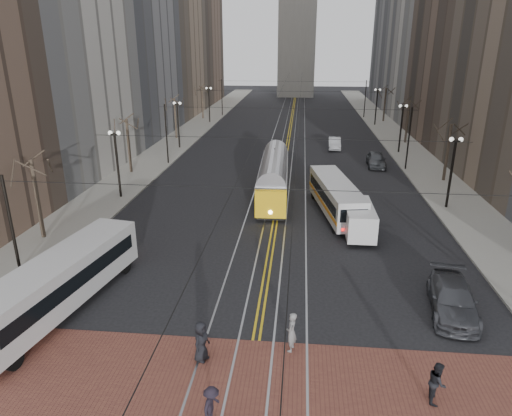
% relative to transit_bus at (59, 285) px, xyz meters
% --- Properties ---
extents(ground, '(260.00, 260.00, 0.00)m').
position_rel_transit_bus_xyz_m(ground, '(9.99, -0.63, -1.39)').
color(ground, black).
rests_on(ground, ground).
extents(sidewalk_left, '(5.00, 140.00, 0.15)m').
position_rel_transit_bus_xyz_m(sidewalk_left, '(-5.01, 44.37, -1.32)').
color(sidewalk_left, gray).
rests_on(sidewalk_left, ground).
extents(sidewalk_right, '(5.00, 140.00, 0.15)m').
position_rel_transit_bus_xyz_m(sidewalk_right, '(24.99, 44.37, -1.32)').
color(sidewalk_right, gray).
rests_on(sidewalk_right, ground).
extents(crosswalk_band, '(25.00, 6.00, 0.01)m').
position_rel_transit_bus_xyz_m(crosswalk_band, '(9.99, -4.63, -1.39)').
color(crosswalk_band, brown).
rests_on(crosswalk_band, ground).
extents(streetcar_rails, '(4.80, 130.00, 0.02)m').
position_rel_transit_bus_xyz_m(streetcar_rails, '(9.99, 44.37, -1.39)').
color(streetcar_rails, gray).
rests_on(streetcar_rails, ground).
extents(centre_lines, '(0.42, 130.00, 0.01)m').
position_rel_transit_bus_xyz_m(centre_lines, '(9.99, 44.37, -1.38)').
color(centre_lines, gold).
rests_on(centre_lines, ground).
extents(building_left_mid, '(16.00, 20.00, 34.00)m').
position_rel_transit_bus_xyz_m(building_left_mid, '(-15.51, 45.37, 15.61)').
color(building_left_mid, slate).
rests_on(building_left_mid, ground).
extents(building_left_far, '(16.00, 20.00, 40.00)m').
position_rel_transit_bus_xyz_m(building_left_far, '(-15.51, 85.37, 18.61)').
color(building_left_far, brown).
rests_on(building_left_far, ground).
extents(building_right_mid, '(16.00, 20.00, 34.00)m').
position_rel_transit_bus_xyz_m(building_right_mid, '(35.49, 45.37, 15.61)').
color(building_right_mid, brown).
rests_on(building_right_mid, ground).
extents(building_right_far, '(16.00, 20.00, 40.00)m').
position_rel_transit_bus_xyz_m(building_right_far, '(35.49, 85.37, 18.61)').
color(building_right_far, slate).
rests_on(building_right_far, ground).
extents(lamp_posts, '(27.60, 57.20, 5.60)m').
position_rel_transit_bus_xyz_m(lamp_posts, '(9.99, 28.12, 1.41)').
color(lamp_posts, black).
rests_on(lamp_posts, ground).
extents(street_trees, '(31.68, 53.28, 5.60)m').
position_rel_transit_bus_xyz_m(street_trees, '(9.99, 34.62, 1.41)').
color(street_trees, '#382D23').
rests_on(street_trees, ground).
extents(trolley_wires, '(25.96, 120.00, 6.60)m').
position_rel_transit_bus_xyz_m(trolley_wires, '(9.99, 34.21, 2.38)').
color(trolley_wires, black).
rests_on(trolley_wires, ground).
extents(transit_bus, '(4.18, 11.36, 2.78)m').
position_rel_transit_bus_xyz_m(transit_bus, '(0.00, 0.00, 0.00)').
color(transit_bus, silver).
rests_on(transit_bus, ground).
extents(streetcar, '(2.66, 12.67, 2.97)m').
position_rel_transit_bus_xyz_m(streetcar, '(9.49, 19.03, 0.10)').
color(streetcar, yellow).
rests_on(streetcar, ground).
extents(rear_bus, '(3.92, 10.37, 2.65)m').
position_rel_transit_bus_xyz_m(rear_bus, '(14.58, 15.25, -0.07)').
color(rear_bus, '#BEBEBE').
rests_on(rear_bus, ground).
extents(cargo_van, '(1.94, 4.94, 2.18)m').
position_rel_transit_bus_xyz_m(cargo_van, '(15.89, 11.10, -0.30)').
color(cargo_van, silver).
rests_on(cargo_van, ground).
extents(sedan_grey, '(2.11, 4.77, 1.59)m').
position_rel_transit_bus_xyz_m(sedan_grey, '(19.97, 30.58, -0.59)').
color(sedan_grey, '#3C4044').
rests_on(sedan_grey, ground).
extents(sedan_silver, '(1.60, 4.32, 1.41)m').
position_rel_transit_bus_xyz_m(sedan_silver, '(16.00, 39.06, -0.69)').
color(sedan_silver, '#A4A7AC').
rests_on(sedan_silver, ground).
extents(sedan_parked, '(2.88, 5.46, 1.51)m').
position_rel_transit_bus_xyz_m(sedan_parked, '(19.49, 1.69, -0.64)').
color(sedan_parked, '#3D3F45').
rests_on(sedan_parked, ground).
extents(pedestrian_a, '(0.86, 1.04, 1.82)m').
position_rel_transit_bus_xyz_m(pedestrian_a, '(7.83, -3.14, -0.47)').
color(pedestrian_a, black).
rests_on(pedestrian_a, crosswalk_band).
extents(pedestrian_b, '(0.57, 0.75, 1.84)m').
position_rel_transit_bus_xyz_m(pedestrian_b, '(11.59, -2.13, -0.46)').
color(pedestrian_b, slate).
rests_on(pedestrian_b, crosswalk_band).
extents(pedestrian_c, '(0.76, 0.91, 1.68)m').
position_rel_transit_bus_xyz_m(pedestrian_c, '(17.06, -4.61, -0.54)').
color(pedestrian_c, black).
rests_on(pedestrian_c, crosswalk_band).
extents(pedestrian_d, '(0.81, 1.11, 1.55)m').
position_rel_transit_bus_xyz_m(pedestrian_d, '(8.92, -6.53, -0.60)').
color(pedestrian_d, black).
rests_on(pedestrian_d, crosswalk_band).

